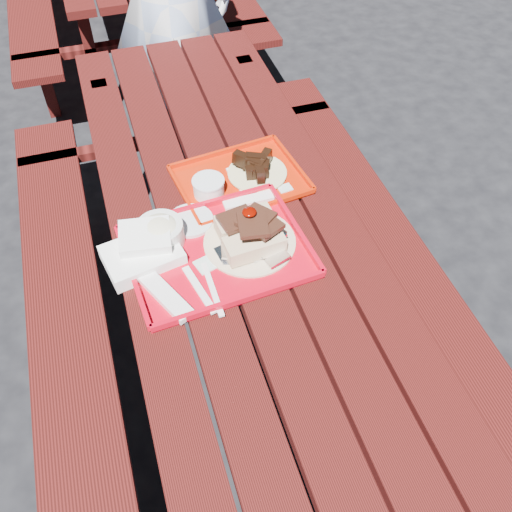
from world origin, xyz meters
name	(u,v)px	position (x,y,z in m)	size (l,w,h in m)	color
ground	(245,365)	(0.00, 0.00, 0.00)	(60.00, 60.00, 0.00)	black
picnic_table_near	(242,276)	(0.00, 0.00, 0.56)	(1.41, 2.40, 0.75)	#440E0D
near_tray	(214,241)	(-0.09, -0.03, 0.79)	(0.54, 0.44, 0.16)	red
far_tray	(239,180)	(0.06, 0.22, 0.77)	(0.43, 0.36, 0.07)	#B91D04
white_cloth	(143,251)	(-0.29, -0.01, 0.79)	(0.24, 0.19, 0.09)	white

